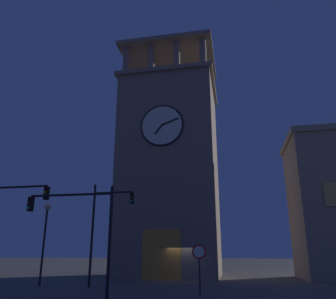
# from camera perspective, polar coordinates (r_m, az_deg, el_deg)

# --- Properties ---
(ground_plane) EXTENTS (200.00, 200.00, 0.00)m
(ground_plane) POSITION_cam_1_polar(r_m,az_deg,el_deg) (28.75, 2.71, -21.39)
(ground_plane) COLOR #56544F
(clocktower) EXTENTS (9.56, 9.25, 26.15)m
(clocktower) POSITION_cam_1_polar(r_m,az_deg,el_deg) (33.62, 0.49, -3.61)
(clocktower) COLOR gray
(clocktower) RESTS_ON ground_plane
(traffic_signal_near) EXTENTS (4.68, 0.41, 5.37)m
(traffic_signal_near) POSITION_cam_1_polar(r_m,az_deg,el_deg) (17.73, -14.70, -11.58)
(traffic_signal_near) COLOR black
(traffic_signal_near) RESTS_ON ground_plane
(traffic_signal_mid) EXTENTS (2.89, 0.41, 6.68)m
(traffic_signal_mid) POSITION_cam_1_polar(r_m,az_deg,el_deg) (23.43, -10.81, -11.65)
(traffic_signal_mid) COLOR black
(traffic_signal_mid) RESTS_ON ground_plane
(traffic_signal_far) EXTENTS (3.52, 0.41, 6.27)m
(traffic_signal_far) POSITION_cam_1_polar(r_m,az_deg,el_deg) (21.56, -25.64, -10.22)
(traffic_signal_far) COLOR black
(traffic_signal_far) RESTS_ON ground_plane
(street_lamp) EXTENTS (0.44, 0.44, 5.46)m
(street_lamp) POSITION_cam_1_polar(r_m,az_deg,el_deg) (25.50, -20.18, -12.44)
(street_lamp) COLOR black
(street_lamp) RESTS_ON ground_plane
(no_horn_sign) EXTENTS (0.78, 0.14, 2.58)m
(no_horn_sign) POSITION_cam_1_polar(r_m,az_deg,el_deg) (19.31, 5.32, -17.48)
(no_horn_sign) COLOR black
(no_horn_sign) RESTS_ON ground_plane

